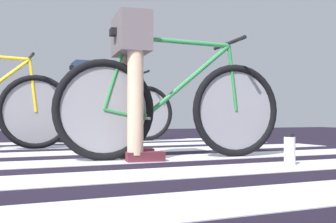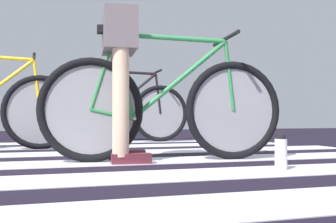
{
  "view_description": "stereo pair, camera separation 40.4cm",
  "coord_description": "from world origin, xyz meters",
  "px_view_note": "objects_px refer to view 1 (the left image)",
  "views": [
    {
      "loc": [
        -0.57,
        -3.11,
        0.33
      ],
      "look_at": [
        0.86,
        0.23,
        0.38
      ],
      "focal_mm": 44.08,
      "sensor_mm": 36.0,
      "label": 1
    },
    {
      "loc": [
        -0.16,
        -3.11,
        0.33
      ],
      "look_at": [
        0.86,
        0.23,
        0.38
      ],
      "focal_mm": 44.08,
      "sensor_mm": 36.0,
      "label": 2
    }
  ],
  "objects_px": {
    "bicycle_1_of_3": "(173,107)",
    "cyclist_1_of_3": "(132,66)",
    "water_bottle": "(290,150)",
    "bicycle_3_of_3": "(108,111)",
    "cyclist_3_of_3": "(83,90)"
  },
  "relations": [
    {
      "from": "bicycle_3_of_3",
      "to": "water_bottle",
      "type": "bearing_deg",
      "value": -80.89
    },
    {
      "from": "cyclist_3_of_3",
      "to": "water_bottle",
      "type": "distance_m",
      "value": 3.07
    },
    {
      "from": "bicycle_1_of_3",
      "to": "cyclist_1_of_3",
      "type": "relative_size",
      "value": 1.67
    },
    {
      "from": "bicycle_3_of_3",
      "to": "cyclist_3_of_3",
      "type": "relative_size",
      "value": 1.77
    },
    {
      "from": "bicycle_3_of_3",
      "to": "cyclist_3_of_3",
      "type": "bearing_deg",
      "value": -180.0
    },
    {
      "from": "bicycle_3_of_3",
      "to": "cyclist_3_of_3",
      "type": "height_order",
      "value": "cyclist_3_of_3"
    },
    {
      "from": "bicycle_1_of_3",
      "to": "cyclist_1_of_3",
      "type": "xyz_separation_m",
      "value": [
        -0.31,
        0.03,
        0.29
      ]
    },
    {
      "from": "cyclist_3_of_3",
      "to": "bicycle_1_of_3",
      "type": "bearing_deg",
      "value": -83.44
    },
    {
      "from": "bicycle_1_of_3",
      "to": "water_bottle",
      "type": "relative_size",
      "value": 8.44
    },
    {
      "from": "bicycle_1_of_3",
      "to": "water_bottle",
      "type": "height_order",
      "value": "bicycle_1_of_3"
    },
    {
      "from": "bicycle_1_of_3",
      "to": "bicycle_3_of_3",
      "type": "distance_m",
      "value": 2.25
    },
    {
      "from": "cyclist_1_of_3",
      "to": "water_bottle",
      "type": "bearing_deg",
      "value": -35.53
    },
    {
      "from": "bicycle_1_of_3",
      "to": "water_bottle",
      "type": "xyz_separation_m",
      "value": [
        0.51,
        -0.68,
        -0.29
      ]
    },
    {
      "from": "bicycle_1_of_3",
      "to": "cyclist_1_of_3",
      "type": "height_order",
      "value": "cyclist_1_of_3"
    },
    {
      "from": "bicycle_1_of_3",
      "to": "cyclist_3_of_3",
      "type": "distance_m",
      "value": 2.28
    }
  ]
}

